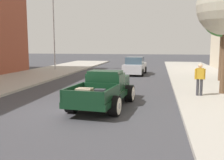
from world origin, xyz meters
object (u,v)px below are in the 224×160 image
street_tree_second (223,17)px  pedestrian_sidewalk_right (200,77)px  car_background_silver (135,66)px  flagpole (56,16)px  hotrod_truck_dark_green (105,89)px

street_tree_second → pedestrian_sidewalk_right: bearing=-110.8°
car_background_silver → flagpole: size_ratio=0.48×
street_tree_second → flagpole: bearing=157.6°
pedestrian_sidewalk_right → flagpole: 18.50m
car_background_silver → pedestrian_sidewalk_right: (4.28, -10.38, 0.32)m
car_background_silver → pedestrian_sidewalk_right: bearing=-67.6°
flagpole → street_tree_second: (15.22, -6.26, -1.03)m
flagpole → street_tree_second: size_ratio=1.51×
hotrod_truck_dark_green → pedestrian_sidewalk_right: 5.07m
hotrod_truck_dark_green → pedestrian_sidewalk_right: (4.46, 2.39, 0.33)m
hotrod_truck_dark_green → street_tree_second: (6.80, 8.57, 3.98)m
flagpole → street_tree_second: 16.49m
hotrod_truck_dark_green → car_background_silver: size_ratio=1.15×
flagpole → hotrod_truck_dark_green: bearing=-60.4°
hotrod_truck_dark_green → street_tree_second: street_tree_second is taller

